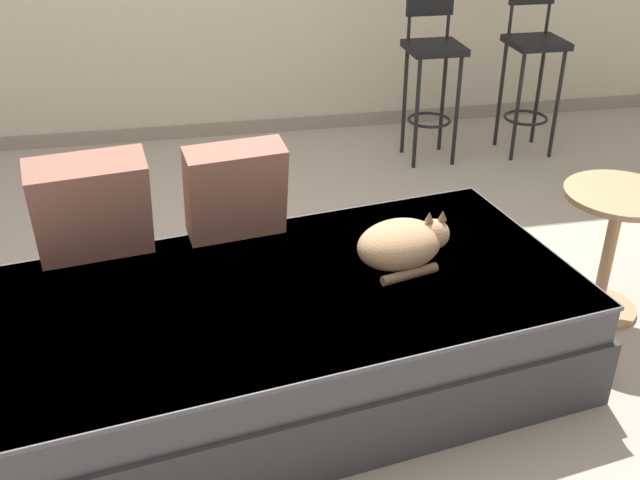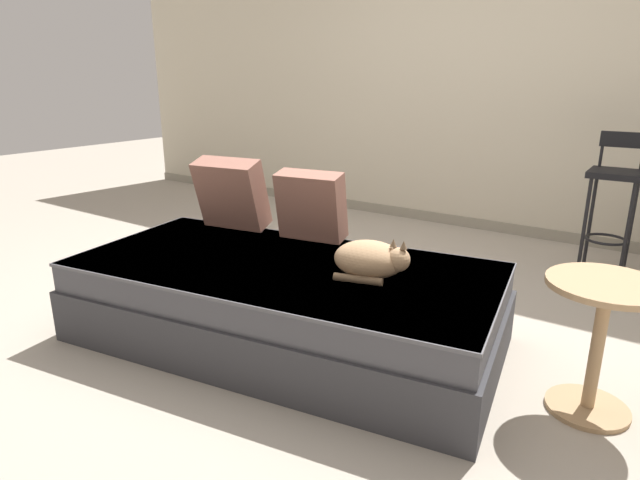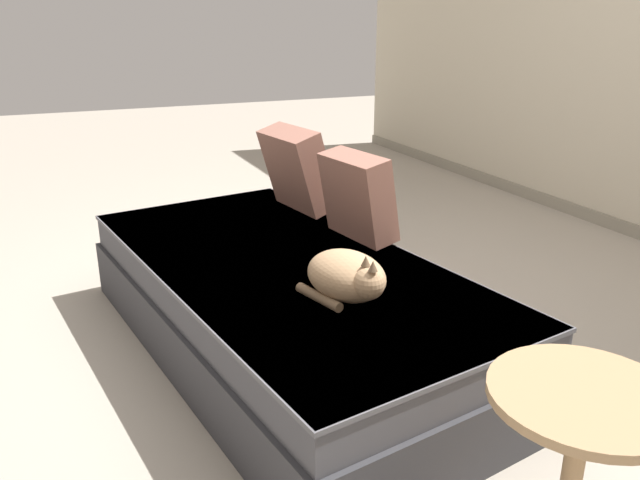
% 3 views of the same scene
% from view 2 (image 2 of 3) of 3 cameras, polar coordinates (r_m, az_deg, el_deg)
% --- Properties ---
extents(ground_plane, '(16.00, 16.00, 0.00)m').
position_cam_2_polar(ground_plane, '(3.08, 0.86, -7.69)').
color(ground_plane, '#A89E8E').
rests_on(ground_plane, ground).
extents(wall_back_panel, '(8.00, 0.10, 2.60)m').
position_cam_2_polar(wall_back_panel, '(4.83, 16.54, 16.55)').
color(wall_back_panel, beige).
rests_on(wall_back_panel, ground).
extents(wall_baseboard_trim, '(8.00, 0.02, 0.09)m').
position_cam_2_polar(wall_baseboard_trim, '(4.94, 15.11, 1.91)').
color(wall_baseboard_trim, gray).
rests_on(wall_baseboard_trim, ground).
extents(couch, '(2.23, 1.34, 0.41)m').
position_cam_2_polar(couch, '(2.70, -3.85, -6.54)').
color(couch, '#353539').
rests_on(couch, ground).
extents(throw_pillow_corner, '(0.44, 0.31, 0.43)m').
position_cam_2_polar(throw_pillow_corner, '(3.20, -9.42, 4.91)').
color(throw_pillow_corner, '#936051').
rests_on(throw_pillow_corner, couch).
extents(throw_pillow_middle, '(0.40, 0.25, 0.39)m').
position_cam_2_polar(throw_pillow_middle, '(2.94, -0.96, 3.68)').
color(throw_pillow_middle, '#936051').
rests_on(throw_pillow_middle, couch).
extents(cat, '(0.38, 0.32, 0.20)m').
position_cam_2_polar(cat, '(2.42, 5.49, -2.09)').
color(cat, tan).
rests_on(cat, couch).
extents(bar_stool_near_window, '(0.32, 0.32, 0.94)m').
position_cam_2_polar(bar_stool_near_window, '(3.98, 28.85, 4.60)').
color(bar_stool_near_window, black).
rests_on(bar_stool_near_window, ground).
extents(side_table, '(0.44, 0.44, 0.56)m').
position_cam_2_polar(side_table, '(2.35, 27.72, -8.38)').
color(side_table, tan).
rests_on(side_table, ground).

